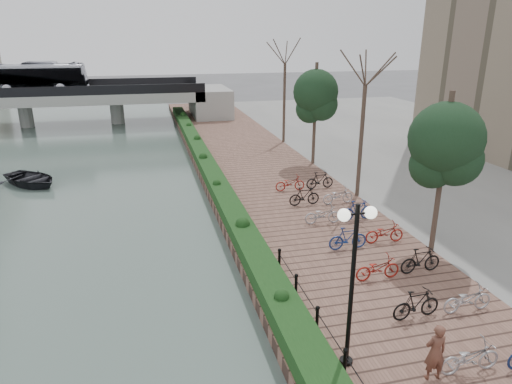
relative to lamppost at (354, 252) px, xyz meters
name	(u,v)px	position (x,y,z in m)	size (l,w,h in m)	color
promenade	(280,196)	(2.37, 14.12, -3.59)	(8.00, 75.00, 0.50)	brown
hedge	(214,179)	(-1.03, 16.62, -3.04)	(1.10, 56.00, 0.60)	black
lamppost	(354,252)	(0.00, 0.00, 0.00)	(1.02, 0.32, 4.60)	black
pedestrian	(435,352)	(1.91, -1.08, -2.54)	(0.58, 0.38, 1.60)	brown
bicycle_parking	(366,235)	(3.86, 6.56, -2.87)	(2.40, 17.32, 1.00)	#A6A5AA
street_trees	(393,154)	(6.37, 9.30, -0.15)	(3.20, 37.12, 6.80)	#392C22
bridge	(25,94)	(-16.42, 41.62, -0.47)	(36.00, 10.77, 6.50)	#A09F9B
boat	(31,179)	(-12.04, 20.46, -3.38)	(3.02, 4.23, 0.88)	black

